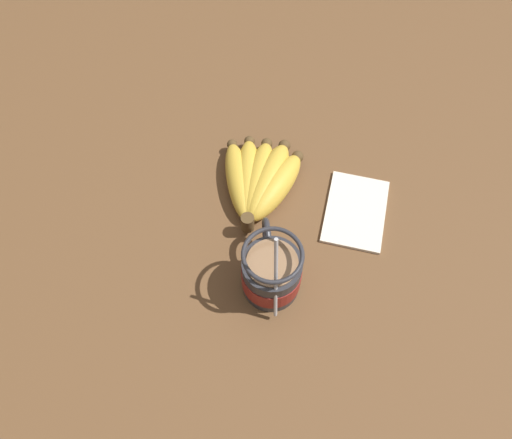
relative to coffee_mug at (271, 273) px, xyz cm
name	(u,v)px	position (x,y,z in cm)	size (l,w,h in cm)	color
table	(255,242)	(8.01, 1.42, -6.03)	(131.96, 131.96, 3.47)	brown
coffee_mug	(271,273)	(0.00, 0.00, 0.00)	(13.25, 8.36, 17.65)	#28282D
banana_bunch	(259,181)	(16.68, -0.22, -2.19)	(17.77, 14.00, 4.47)	#4C381E
napkin	(356,211)	(10.58, -14.78, -3.99)	(15.41, 13.06, 0.60)	beige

